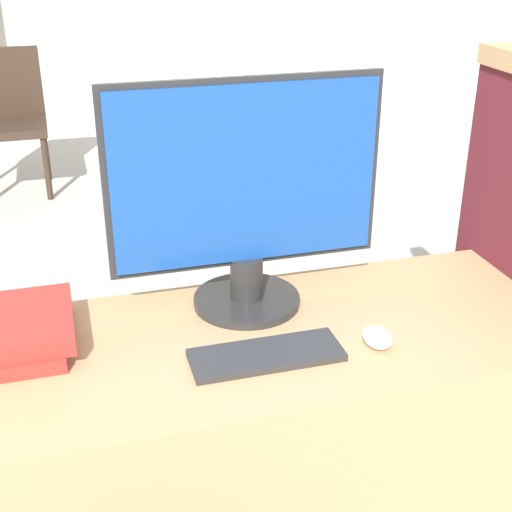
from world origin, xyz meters
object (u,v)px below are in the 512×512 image
object	(u,v)px
keyboard	(266,355)
book_stack	(28,329)
far_chair	(8,113)
mouse	(378,337)
monitor	(246,195)

from	to	relation	value
keyboard	book_stack	distance (m)	0.52
book_stack	far_chair	size ratio (longest dim) A/B	0.32
book_stack	mouse	bearing A→B (deg)	-16.30
monitor	book_stack	size ratio (longest dim) A/B	2.28
monitor	far_chair	xyz separation A→B (m)	(-0.67, 3.14, -0.52)
keyboard	far_chair	bearing A→B (deg)	100.85
monitor	keyboard	size ratio (longest dim) A/B	1.95
monitor	keyboard	xyz separation A→B (m)	(-0.02, -0.24, -0.27)
mouse	far_chair	xyz separation A→B (m)	(-0.89, 3.40, -0.26)
mouse	monitor	bearing A→B (deg)	130.77
keyboard	book_stack	size ratio (longest dim) A/B	1.17
monitor	far_chair	bearing A→B (deg)	102.05
book_stack	far_chair	bearing A→B (deg)	93.04
far_chair	monitor	bearing A→B (deg)	-95.16
monitor	keyboard	world-z (taller)	monitor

